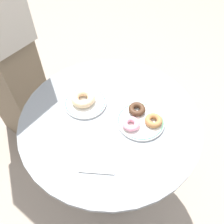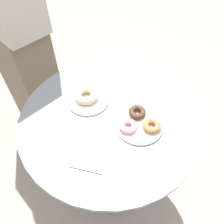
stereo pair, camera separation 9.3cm
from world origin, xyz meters
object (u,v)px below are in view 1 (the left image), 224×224
(paper_napkin, at_px, (98,157))
(donut_pink_frosted, at_px, (131,124))
(cafe_table, at_px, (110,143))
(plate_left, at_px, (85,103))
(donut_chocolate, at_px, (137,109))
(donut_glazed, at_px, (83,98))
(donut_cinnamon, at_px, (154,120))
(plate_right, at_px, (141,121))

(paper_napkin, bearing_deg, donut_pink_frosted, 67.43)
(cafe_table, distance_m, donut_pink_frosted, 0.25)
(plate_left, xyz_separation_m, paper_napkin, (0.15, -0.22, -0.00))
(cafe_table, xyz_separation_m, donut_chocolate, (0.10, 0.06, 0.23))
(cafe_table, height_order, donut_glazed, donut_glazed)
(donut_chocolate, relative_size, donut_pink_frosted, 1.00)
(donut_cinnamon, relative_size, paper_napkin, 0.56)
(donut_cinnamon, height_order, donut_pink_frosted, same)
(plate_left, relative_size, donut_cinnamon, 2.56)
(donut_pink_frosted, xyz_separation_m, paper_napkin, (-0.07, -0.17, -0.02))
(donut_glazed, relative_size, donut_chocolate, 1.47)
(plate_right, bearing_deg, cafe_table, -171.77)
(donut_glazed, height_order, donut_chocolate, donut_glazed)
(cafe_table, distance_m, plate_right, 0.25)
(donut_pink_frosted, relative_size, paper_napkin, 0.56)
(donut_pink_frosted, bearing_deg, donut_glazed, 166.92)
(cafe_table, distance_m, plate_left, 0.25)
(donut_chocolate, xyz_separation_m, paper_napkin, (-0.07, -0.25, -0.02))
(plate_right, relative_size, donut_chocolate, 2.71)
(plate_left, distance_m, plate_right, 0.25)
(donut_glazed, relative_size, donut_pink_frosted, 1.47)
(cafe_table, relative_size, donut_glazed, 7.24)
(plate_left, distance_m, donut_glazed, 0.02)
(donut_glazed, xyz_separation_m, paper_napkin, (0.16, -0.22, -0.03))
(plate_right, distance_m, donut_cinnamon, 0.05)
(plate_right, height_order, donut_chocolate, donut_chocolate)
(plate_right, distance_m, donut_chocolate, 0.05)
(cafe_table, distance_m, donut_glazed, 0.28)
(donut_glazed, distance_m, donut_cinnamon, 0.31)
(donut_chocolate, relative_size, paper_napkin, 0.56)
(donut_pink_frosted, height_order, paper_napkin, donut_pink_frosted)
(donut_chocolate, bearing_deg, paper_napkin, -105.79)
(donut_pink_frosted, distance_m, paper_napkin, 0.18)
(plate_left, bearing_deg, donut_glazed, 174.38)
(cafe_table, relative_size, donut_pink_frosted, 10.64)
(plate_right, xyz_separation_m, paper_napkin, (-0.10, -0.21, -0.00))
(donut_glazed, height_order, donut_pink_frosted, donut_glazed)
(paper_napkin, bearing_deg, plate_right, 64.51)
(plate_left, height_order, plate_right, same)
(donut_cinnamon, distance_m, donut_chocolate, 0.08)
(donut_glazed, height_order, paper_napkin, donut_glazed)
(paper_napkin, bearing_deg, donut_cinnamon, 55.39)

